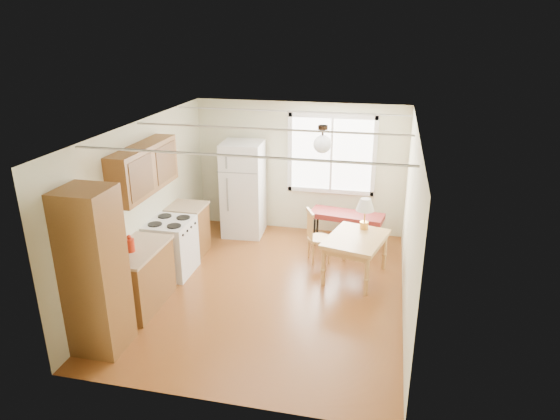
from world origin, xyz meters
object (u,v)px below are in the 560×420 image
(dining_table, at_px, (356,243))
(chair, at_px, (314,233))
(refrigerator, at_px, (243,189))
(bench, at_px, (347,216))

(dining_table, xyz_separation_m, chair, (-0.72, 0.40, -0.06))
(refrigerator, height_order, bench, refrigerator)
(dining_table, bearing_deg, refrigerator, 163.24)
(refrigerator, bearing_deg, dining_table, -34.32)
(refrigerator, xyz_separation_m, chair, (1.52, -0.94, -0.37))
(bench, height_order, chair, chair)
(refrigerator, relative_size, bench, 1.30)
(refrigerator, relative_size, dining_table, 1.41)
(refrigerator, distance_m, chair, 1.82)
(refrigerator, bearing_deg, bench, -6.30)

